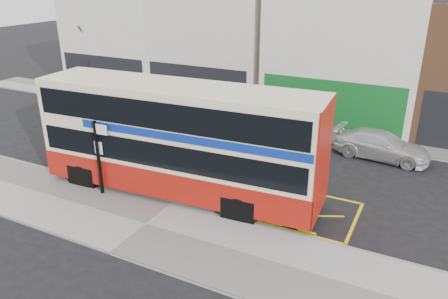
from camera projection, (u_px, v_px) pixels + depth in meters
The scene contains 15 objects.
ground at pixel (179, 200), 18.43m from camera, with size 120.00×120.00×0.00m, color black.
pavement at pixel (146, 225), 16.50m from camera, with size 40.00×4.00×0.15m, color #A5A39D.
kerb at pixel (174, 203), 18.09m from camera, with size 40.00×0.15×0.15m, color gray.
far_pavement at pixel (272, 123), 27.48m from camera, with size 50.00×3.00×0.15m, color #A5A39D.
road_markings at pixel (198, 185), 19.74m from camera, with size 14.00×3.40×0.01m, color #FFE80D, non-canonical shape.
terrace_far_left at pixel (133, 27), 34.59m from camera, with size 8.00×8.01×10.80m.
terrace_left at pixel (223, 26), 31.07m from camera, with size 8.00×8.01×11.80m.
terrace_green_shop at pixel (351, 38), 27.41m from camera, with size 9.00×8.01×11.30m.
double_decker_bus at pixel (180, 139), 18.05m from camera, with size 12.20×3.52×4.81m.
bus_stop_post at pixel (99, 151), 17.98m from camera, with size 0.81×0.15×3.26m.
car_silver at pixel (123, 102), 29.43m from camera, with size 1.77×4.40×1.50m, color silver.
car_grey at pixel (285, 122), 25.56m from camera, with size 1.58×4.53×1.49m, color #46474E.
car_white at pixel (381, 145), 22.37m from camera, with size 1.95×4.80×1.39m, color silver.
street_tree_left at pixel (92, 33), 32.84m from camera, with size 3.13×3.13×6.76m.
street_tree_right at pixel (400, 69), 24.26m from camera, with size 2.66×2.66×5.75m.
Camera 1 is at (9.03, -13.61, 9.00)m, focal length 35.00 mm.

